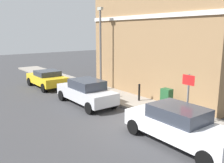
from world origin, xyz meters
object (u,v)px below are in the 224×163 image
(car_white, at_px, (178,125))
(lamppost, at_px, (101,45))
(utility_cabinet, at_px, (166,100))
(car_silver, at_px, (86,92))
(bollard_far_kerb, at_px, (106,89))
(car_yellow, at_px, (47,78))
(bollard_near_cabinet, at_px, (139,92))
(street_sign, at_px, (188,92))

(car_white, relative_size, lamppost, 0.78)
(car_white, bearing_deg, lamppost, -14.99)
(car_white, height_order, lamppost, lamppost)
(utility_cabinet, bearing_deg, lamppost, 89.55)
(car_silver, distance_m, bollard_far_kerb, 1.50)
(car_silver, bearing_deg, lamppost, -49.63)
(car_yellow, xyz_separation_m, lamppost, (2.58, -3.54, 2.60))
(utility_cabinet, distance_m, bollard_near_cabinet, 2.15)
(car_white, distance_m, utility_cabinet, 3.69)
(car_silver, relative_size, bollard_far_kerb, 4.18)
(bollard_near_cabinet, bearing_deg, car_silver, 147.01)
(lamppost, bearing_deg, street_sign, -97.44)
(bollard_far_kerb, bearing_deg, bollard_near_cabinet, -56.40)
(car_silver, relative_size, lamppost, 0.76)
(lamppost, bearing_deg, bollard_far_kerb, -117.22)
(car_white, bearing_deg, street_sign, -63.63)
(car_silver, bearing_deg, car_white, -179.18)
(car_white, height_order, car_yellow, car_white)
(car_silver, height_order, bollard_far_kerb, car_silver)
(bollard_near_cabinet, distance_m, street_sign, 4.36)
(bollard_near_cabinet, xyz_separation_m, street_sign, (-1.10, -4.11, 0.96))
(utility_cabinet, xyz_separation_m, bollard_near_cabinet, (0.10, 2.15, 0.02))
(car_white, distance_m, bollard_near_cabinet, 5.50)
(street_sign, bearing_deg, lamppost, 82.56)
(bollard_near_cabinet, xyz_separation_m, bollard_far_kerb, (-1.16, 1.74, 0.00))
(utility_cabinet, distance_m, lamppost, 6.59)
(car_yellow, bearing_deg, car_white, -179.91)
(car_white, height_order, bollard_far_kerb, car_white)
(street_sign, bearing_deg, car_white, -155.13)
(bollard_near_cabinet, xyz_separation_m, lamppost, (-0.05, 3.89, 2.60))
(car_yellow, bearing_deg, car_silver, 179.82)
(car_silver, bearing_deg, utility_cabinet, -145.97)
(car_silver, distance_m, street_sign, 6.11)
(utility_cabinet, relative_size, street_sign, 0.50)
(lamppost, bearing_deg, car_yellow, 126.03)
(lamppost, bearing_deg, car_silver, -140.24)
(car_silver, xyz_separation_m, utility_cabinet, (2.56, -3.88, -0.09))
(car_yellow, height_order, bollard_far_kerb, car_yellow)
(street_sign, bearing_deg, bollard_near_cabinet, 75.04)
(car_white, xyz_separation_m, car_silver, (-0.02, 6.55, 0.01))
(bollard_near_cabinet, relative_size, lamppost, 0.18)
(car_yellow, xyz_separation_m, utility_cabinet, (2.53, -9.59, -0.02))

